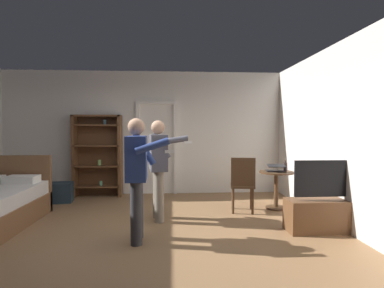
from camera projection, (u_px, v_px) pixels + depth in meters
name	position (u px, v px, depth m)	size (l,w,h in m)	color
ground_plane	(128.00, 234.00, 4.29)	(6.89, 6.89, 0.00)	olive
wall_back	(145.00, 133.00, 6.96)	(6.51, 0.12, 2.80)	silver
wall_right	(347.00, 135.00, 4.43)	(0.12, 5.61, 2.80)	silver
doorway_frame	(157.00, 141.00, 6.91)	(0.93, 0.08, 2.13)	white
bookshelf	(98.00, 152.00, 6.69)	(1.04, 0.32, 1.80)	brown
tv_flatscreen	(324.00, 211.00, 4.39)	(1.08, 0.40, 1.04)	brown
side_table	(276.00, 184.00, 5.63)	(0.63, 0.63, 0.70)	#4C331E
laptop	(275.00, 169.00, 5.58)	(0.35, 0.36, 0.15)	black
bottle_on_table	(285.00, 167.00, 5.55)	(0.06, 0.06, 0.22)	#3B2B27
wooden_chair	(243.00, 182.00, 5.36)	(0.49, 0.49, 0.99)	#4C331E
person_blue_shirt	(137.00, 170.00, 3.97)	(0.64, 0.62, 1.63)	#333338
person_striped_shirt	(159.00, 162.00, 4.91)	(0.70, 0.64, 1.63)	gray
suitcase_dark	(60.00, 192.00, 6.15)	(0.48, 0.37, 0.40)	#1E2D38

